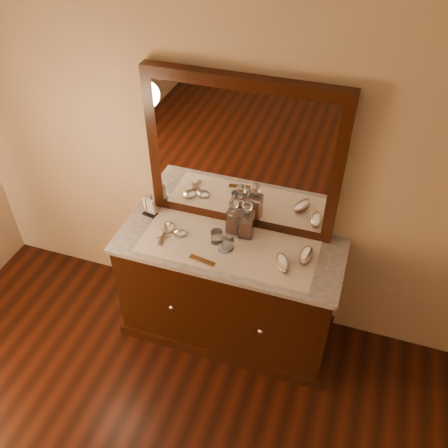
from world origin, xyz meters
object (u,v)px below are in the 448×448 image
(brush_near, at_px, (282,263))
(decanter_left, at_px, (234,219))
(hand_mirror_outer, at_px, (167,229))
(comb, at_px, (202,260))
(mirror_frame, at_px, (242,156))
(brush_far, at_px, (306,255))
(napkin_rack, at_px, (149,207))
(decanter_right, at_px, (247,223))
(pin_dish, at_px, (224,249))
(hand_mirror_inner, at_px, (176,234))
(dresser_cabinet, at_px, (229,291))

(brush_near, bearing_deg, decanter_left, 150.86)
(hand_mirror_outer, bearing_deg, comb, -30.85)
(mirror_frame, height_order, brush_far, mirror_frame)
(napkin_rack, relative_size, decanter_right, 0.54)
(pin_dish, xyz_separation_m, decanter_right, (0.09, 0.17, 0.10))
(decanter_left, bearing_deg, pin_dish, -90.57)
(brush_far, xyz_separation_m, hand_mirror_outer, (-0.90, -0.03, -0.01))
(pin_dish, height_order, hand_mirror_inner, hand_mirror_inner)
(mirror_frame, relative_size, brush_near, 6.79)
(hand_mirror_outer, height_order, hand_mirror_inner, hand_mirror_outer)
(dresser_cabinet, distance_m, hand_mirror_outer, 0.62)
(brush_near, bearing_deg, decanter_right, 145.54)
(napkin_rack, height_order, decanter_left, decanter_left)
(napkin_rack, bearing_deg, brush_near, -11.73)
(decanter_left, bearing_deg, comb, -107.21)
(decanter_left, bearing_deg, hand_mirror_inner, -155.10)
(pin_dish, height_order, brush_near, brush_near)
(dresser_cabinet, relative_size, hand_mirror_outer, 6.02)
(mirror_frame, height_order, napkin_rack, mirror_frame)
(decanter_left, xyz_separation_m, brush_near, (0.37, -0.21, -0.08))
(mirror_frame, relative_size, napkin_rack, 8.11)
(dresser_cabinet, xyz_separation_m, pin_dish, (-0.01, -0.06, 0.45))
(comb, height_order, decanter_left, decanter_left)
(decanter_right, height_order, brush_near, decanter_right)
(mirror_frame, height_order, pin_dish, mirror_frame)
(brush_far, bearing_deg, comb, -159.59)
(pin_dish, xyz_separation_m, hand_mirror_inner, (-0.33, 0.03, 0.00))
(decanter_right, xyz_separation_m, hand_mirror_outer, (-0.50, -0.12, -0.10))
(brush_far, bearing_deg, hand_mirror_inner, -176.01)
(dresser_cabinet, relative_size, decanter_right, 5.07)
(dresser_cabinet, height_order, hand_mirror_inner, hand_mirror_inner)
(napkin_rack, height_order, decanter_right, decanter_right)
(hand_mirror_inner, bearing_deg, hand_mirror_outer, 162.38)
(comb, bearing_deg, decanter_right, 67.24)
(pin_dish, xyz_separation_m, hand_mirror_outer, (-0.41, 0.05, 0.00))
(decanter_right, bearing_deg, brush_far, -11.69)
(pin_dish, bearing_deg, dresser_cabinet, 76.85)
(napkin_rack, xyz_separation_m, hand_mirror_outer, (0.18, -0.12, -0.05))
(comb, bearing_deg, decanter_left, 81.98)
(napkin_rack, distance_m, brush_near, 0.98)
(comb, height_order, brush_near, brush_near)
(decanter_left, distance_m, decanter_right, 0.09)
(dresser_cabinet, height_order, hand_mirror_outer, hand_mirror_outer)
(dresser_cabinet, height_order, decanter_left, decanter_left)
(dresser_cabinet, height_order, comb, comb)
(pin_dish, height_order, hand_mirror_outer, hand_mirror_outer)
(comb, relative_size, brush_far, 1.00)
(hand_mirror_outer, bearing_deg, brush_near, -5.58)
(hand_mirror_inner, bearing_deg, dresser_cabinet, 4.94)
(hand_mirror_inner, bearing_deg, pin_dish, -4.66)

